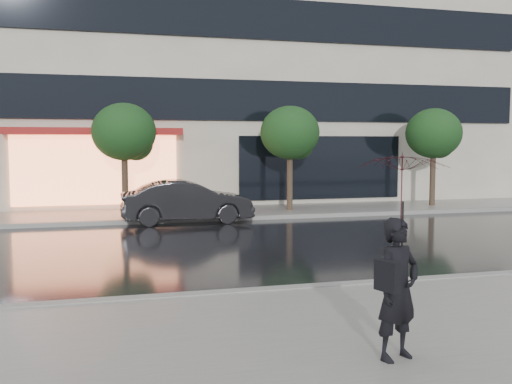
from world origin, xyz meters
name	(u,v)px	position (x,y,z in m)	size (l,w,h in m)	color
ground	(302,279)	(0.00, 0.00, 0.00)	(120.00, 120.00, 0.00)	black
sidewalk_near	(380,329)	(0.00, -3.25, 0.06)	(60.00, 4.50, 0.12)	slate
sidewalk_far	(209,213)	(0.00, 10.25, 0.06)	(60.00, 3.50, 0.12)	slate
curb_near	(321,288)	(0.00, -1.00, 0.07)	(60.00, 0.25, 0.14)	gray
curb_far	(218,219)	(0.00, 8.50, 0.07)	(60.00, 0.25, 0.14)	gray
office_building	(180,10)	(0.00, 17.97, 9.00)	(30.00, 12.76, 18.00)	beige
bg_building_right	(502,73)	(26.00, 28.00, 8.00)	(12.00, 12.00, 16.00)	#4C4C54
tree_mid_west	(126,134)	(-2.94, 10.03, 2.92)	(2.20, 2.20, 3.99)	#33261C
tree_mid_east	(291,135)	(3.06, 10.03, 2.92)	(2.20, 2.20, 3.99)	#33261C
tree_far_east	(435,135)	(9.06, 10.03, 2.92)	(2.20, 2.20, 3.99)	#33261C
parked_car	(187,202)	(-1.09, 8.30, 0.70)	(1.48, 4.25, 1.40)	black
pedestrian_with_umbrella	(402,221)	(-0.35, -4.39, 1.72)	(1.28, 1.30, 2.39)	black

